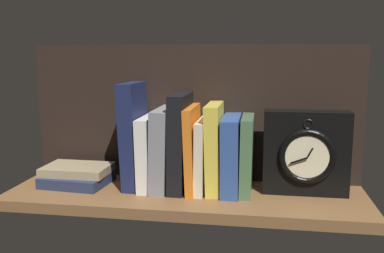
{
  "coord_description": "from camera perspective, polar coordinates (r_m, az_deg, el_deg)",
  "views": [
    {
      "loc": [
        17.38,
        -97.73,
        32.91
      ],
      "look_at": [
        1.09,
        3.37,
        15.41
      ],
      "focal_mm": 40.47,
      "sensor_mm": 36.0,
      "label": 1
    }
  ],
  "objects": [
    {
      "name": "book_black_skeptic",
      "position": [
        1.05,
        -1.55,
        -1.98
      ],
      "size": [
        3.91,
        15.73,
        23.32
      ],
      "primitive_type": "cube",
      "rotation": [
        0.0,
        0.01,
        0.0
      ],
      "color": "black",
      "rests_on": "ground_plane"
    },
    {
      "name": "book_cream_twain",
      "position": [
        1.05,
        1.38,
        -3.73
      ],
      "size": [
        2.19,
        15.3,
        17.13
      ],
      "primitive_type": "cube",
      "rotation": [
        0.0,
        0.01,
        0.0
      ],
      "color": "beige",
      "rests_on": "ground_plane"
    },
    {
      "name": "book_orange_pandolfini",
      "position": [
        1.05,
        0.13,
        -2.85
      ],
      "size": [
        2.72,
        16.15,
        20.3
      ],
      "primitive_type": "cube",
      "rotation": [
        0.0,
        -0.04,
        0.0
      ],
      "color": "orange",
      "rests_on": "ground_plane"
    },
    {
      "name": "book_yellow_seinlanguage",
      "position": [
        1.04,
        3.03,
        -2.76
      ],
      "size": [
        3.97,
        14.79,
        21.03
      ],
      "primitive_type": "cube",
      "rotation": [
        0.0,
        -0.03,
        0.0
      ],
      "color": "gold",
      "rests_on": "ground_plane"
    },
    {
      "name": "book_blue_modern",
      "position": [
        1.04,
        5.21,
        -3.64
      ],
      "size": [
        4.26,
        16.48,
        17.99
      ],
      "primitive_type": "cube",
      "rotation": [
        0.0,
        -0.01,
        0.0
      ],
      "color": "#2D4C8E",
      "rests_on": "ground_plane"
    },
    {
      "name": "book_stack_side",
      "position": [
        1.14,
        -14.88,
        -6.21
      ],
      "size": [
        16.73,
        14.21,
        4.66
      ],
      "color": "#232D4C",
      "rests_on": "ground_plane"
    },
    {
      "name": "book_white_catcher",
      "position": [
        1.07,
        -5.68,
        -3.33
      ],
      "size": [
        3.36,
        15.05,
        17.64
      ],
      "primitive_type": "cube",
      "rotation": [
        0.0,
        -0.02,
        0.0
      ],
      "color": "silver",
      "rests_on": "ground_plane"
    },
    {
      "name": "back_panel",
      "position": [
        1.12,
        0.17,
        1.8
      ],
      "size": [
        85.19,
        1.2,
        34.96
      ],
      "primitive_type": "cube",
      "color": "black",
      "rests_on": "ground_plane"
    },
    {
      "name": "book_gray_chess",
      "position": [
        1.06,
        -3.72,
        -2.88
      ],
      "size": [
        4.49,
        16.05,
        19.71
      ],
      "primitive_type": "cube",
      "rotation": [
        0.0,
        0.03,
        0.0
      ],
      "color": "gray",
      "rests_on": "ground_plane"
    },
    {
      "name": "ground_plane",
      "position": [
        1.05,
        -0.89,
        -9.29
      ],
      "size": [
        85.19,
        25.61,
        2.5
      ],
      "primitive_type": "cube",
      "color": "brown"
    },
    {
      "name": "framed_clock",
      "position": [
        1.04,
        14.78,
        -3.4
      ],
      "size": [
        19.67,
        6.86,
        19.67
      ],
      "color": "black",
      "rests_on": "ground_plane"
    },
    {
      "name": "book_navy_bierce",
      "position": [
        1.08,
        -7.64,
        -1.12
      ],
      "size": [
        4.89,
        13.47,
        25.9
      ],
      "primitive_type": "cube",
      "rotation": [
        0.0,
        -0.04,
        0.0
      ],
      "color": "#192147",
      "rests_on": "ground_plane"
    },
    {
      "name": "book_green_romantic",
      "position": [
        1.04,
        7.23,
        -3.65
      ],
      "size": [
        2.85,
        14.82,
        18.13
      ],
      "primitive_type": "cube",
      "rotation": [
        0.0,
        0.01,
        0.0
      ],
      "color": "#476B44",
      "rests_on": "ground_plane"
    }
  ]
}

